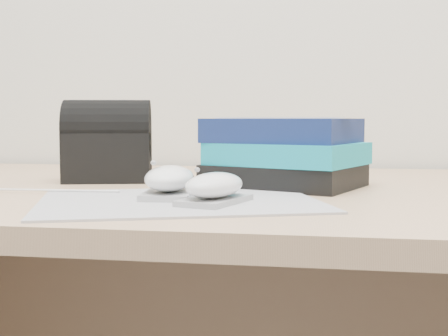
% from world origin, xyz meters
% --- Properties ---
extents(desk, '(1.60, 0.80, 0.73)m').
position_xyz_m(desk, '(0.00, 1.64, 0.50)').
color(desk, tan).
rests_on(desk, ground).
extents(mousepad, '(0.42, 0.38, 0.00)m').
position_xyz_m(mousepad, '(-0.13, 1.38, 0.73)').
color(mousepad, gray).
rests_on(mousepad, desk).
extents(mouse_rear, '(0.07, 0.12, 0.05)m').
position_xyz_m(mouse_rear, '(-0.15, 1.41, 0.75)').
color(mouse_rear, '#A8A8AA').
rests_on(mouse_rear, mousepad).
extents(mouse_front, '(0.09, 0.12, 0.04)m').
position_xyz_m(mouse_front, '(-0.07, 1.36, 0.75)').
color(mouse_front, '#A1A1A4').
rests_on(mouse_front, mousepad).
extents(usb_cable, '(0.25, 0.02, 0.00)m').
position_xyz_m(usb_cable, '(-0.35, 1.44, 0.73)').
color(usb_cable, white).
rests_on(usb_cable, mousepad).
extents(book_stack, '(0.27, 0.24, 0.11)m').
position_xyz_m(book_stack, '(-0.00, 1.59, 0.78)').
color(book_stack, black).
rests_on(book_stack, desk).
extents(pouch, '(0.16, 0.13, 0.14)m').
position_xyz_m(pouch, '(-0.31, 1.62, 0.80)').
color(pouch, black).
rests_on(pouch, desk).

